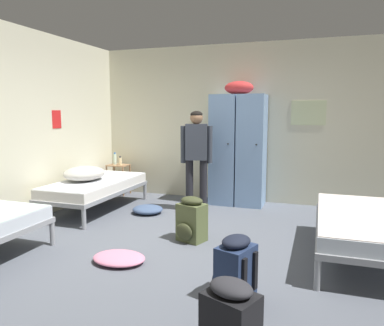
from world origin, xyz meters
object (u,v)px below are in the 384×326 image
(shelf_unit, at_px, (119,176))
(lotion_bottle, at_px, (120,161))
(backpack_navy, at_px, (235,269))
(clothes_pile_denim, at_px, (148,209))
(bed_right, at_px, (361,224))
(backpack_olive, at_px, (191,220))
(backpack_black, at_px, (230,325))
(clothes_pile_pink, at_px, (119,258))
(bed_left_rear, at_px, (95,187))
(locker_bank, at_px, (238,148))
(person_traveler, at_px, (196,151))
(water_bottle, at_px, (115,159))
(bedding_heap, at_px, (84,173))

(shelf_unit, relative_size, lotion_bottle, 3.33)
(backpack_navy, xyz_separation_m, clothes_pile_denim, (-1.85, 2.17, -0.20))
(bed_right, distance_m, lotion_bottle, 4.42)
(backpack_olive, bearing_deg, backpack_black, -64.89)
(backpack_navy, distance_m, clothes_pile_pink, 1.37)
(backpack_navy, xyz_separation_m, clothes_pile_pink, (-1.31, 0.35, -0.21))
(backpack_black, height_order, clothes_pile_denim, backpack_black)
(bed_right, xyz_separation_m, bed_left_rear, (-3.81, 0.78, 0.00))
(locker_bank, relative_size, clothes_pile_denim, 4.36)
(backpack_olive, xyz_separation_m, clothes_pile_pink, (-0.50, -0.87, -0.21))
(locker_bank, height_order, clothes_pile_pink, locker_bank)
(backpack_olive, bearing_deg, bed_left_rear, 155.77)
(locker_bank, xyz_separation_m, person_traveler, (-0.52, -0.66, -0.02))
(backpack_black, relative_size, clothes_pile_pink, 0.97)
(clothes_pile_denim, bearing_deg, locker_bank, 41.85)
(bed_right, distance_m, clothes_pile_pink, 2.59)
(bed_left_rear, distance_m, person_traveler, 1.71)
(lotion_bottle, bearing_deg, shelf_unit, 150.26)
(backpack_navy, distance_m, clothes_pile_denim, 2.86)
(water_bottle, height_order, lotion_bottle, water_bottle)
(backpack_navy, bearing_deg, bedding_heap, 145.12)
(shelf_unit, distance_m, bedding_heap, 1.26)
(water_bottle, relative_size, backpack_navy, 0.42)
(bed_right, height_order, backpack_olive, backpack_olive)
(locker_bank, relative_size, backpack_olive, 3.76)
(backpack_olive, xyz_separation_m, clothes_pile_denim, (-1.05, 0.95, -0.20))
(shelf_unit, bearing_deg, backpack_olive, -42.86)
(shelf_unit, relative_size, backpack_black, 1.04)
(bedding_heap, height_order, clothes_pile_denim, bedding_heap)
(person_traveler, height_order, backpack_olive, person_traveler)
(water_bottle, xyz_separation_m, lotion_bottle, (0.15, -0.06, -0.03))
(lotion_bottle, height_order, clothes_pile_pink, lotion_bottle)
(bed_right, bearing_deg, person_traveler, 150.80)
(shelf_unit, height_order, clothes_pile_denim, shelf_unit)
(locker_bank, bearing_deg, shelf_unit, 179.94)
(clothes_pile_denim, bearing_deg, bed_left_rear, -174.36)
(bed_right, xyz_separation_m, water_bottle, (-4.14, 1.95, 0.29))
(bedding_heap, distance_m, backpack_navy, 3.51)
(backpack_olive, distance_m, clothes_pile_pink, 1.03)
(clothes_pile_pink, bearing_deg, person_traveler, 86.98)
(locker_bank, bearing_deg, clothes_pile_pink, -102.48)
(lotion_bottle, bearing_deg, locker_bank, 0.96)
(person_traveler, xyz_separation_m, clothes_pile_denim, (-0.66, -0.40, -0.89))
(lotion_bottle, bearing_deg, backpack_olive, -43.22)
(bed_right, bearing_deg, backpack_navy, -129.70)
(bed_right, xyz_separation_m, backpack_black, (-0.93, -2.13, -0.12))
(person_traveler, xyz_separation_m, backpack_olive, (0.38, -1.35, -0.69))
(backpack_navy, bearing_deg, clothes_pile_pink, 165.19)
(locker_bank, xyz_separation_m, lotion_bottle, (-2.24, -0.04, -0.32))
(water_bottle, bearing_deg, clothes_pile_denim, -41.98)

